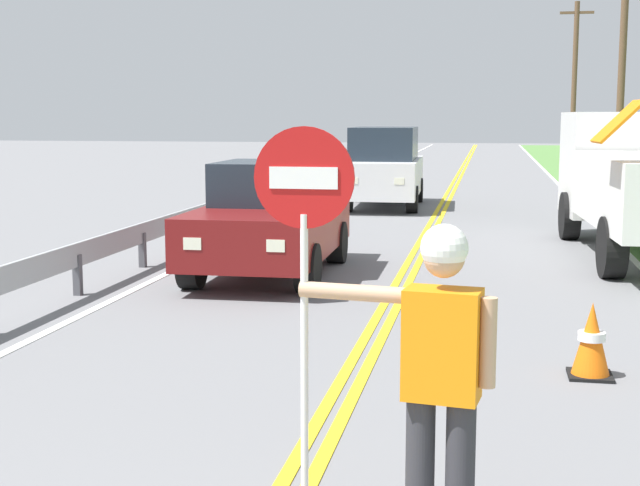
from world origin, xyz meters
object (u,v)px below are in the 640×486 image
Objects in this scene: oncoming_suv_second at (384,167)px; flagger_worker at (440,369)px; stop_sign_paddle at (304,240)px; utility_pole_mid at (622,70)px; oncoming_sedan_nearest at (271,220)px; traffic_cone_lead at (591,341)px; utility_pole_far at (574,78)px.

flagger_worker is at bearing -82.44° from oncoming_suv_second.
utility_pole_mid is (5.88, 31.44, 2.44)m from stop_sign_paddle.
traffic_cone_lead is at bearing -48.35° from oncoming_sedan_nearest.
oncoming_sedan_nearest is 24.81m from utility_pole_mid.
oncoming_suv_second is at bearing 95.30° from stop_sign_paddle.
oncoming_sedan_nearest is at bearing -101.32° from utility_pole_far.
flagger_worker is 0.39× the size of oncoming_suv_second.
utility_pole_far is 12.22× the size of traffic_cone_lead.
flagger_worker is 0.23× the size of utility_pole_mid.
oncoming_suv_second is (0.50, 10.43, 0.23)m from oncoming_sedan_nearest.
utility_pole_mid reaches higher than oncoming_suv_second.
oncoming_sedan_nearest is 0.89× the size of oncoming_suv_second.
utility_pole_mid is 28.45m from traffic_cone_lead.
traffic_cone_lead is (3.69, -15.14, -0.72)m from oncoming_suv_second.
oncoming_suv_second is 0.59× the size of utility_pole_mid.
traffic_cone_lead is (1.19, 3.63, -0.71)m from flagger_worker.
utility_pole_mid reaches higher than oncoming_sedan_nearest.
utility_pole_mid is (5.12, 31.55, 3.11)m from flagger_worker.
utility_pole_mid reaches higher than stop_sign_paddle.
utility_pole_far reaches higher than stop_sign_paddle.
stop_sign_paddle is 18.76m from oncoming_suv_second.
oncoming_sedan_nearest is 0.52× the size of utility_pole_mid.
stop_sign_paddle reaches higher than flagger_worker.
stop_sign_paddle is 8.58m from oncoming_sedan_nearest.
utility_pole_mid is at bearing 79.41° from stop_sign_paddle.
oncoming_sedan_nearest is 5.90× the size of traffic_cone_lead.
stop_sign_paddle is 0.50× the size of oncoming_suv_second.
utility_pole_far is (4.69, 46.72, 3.42)m from flagger_worker.
utility_pole_mid is 11.35× the size of traffic_cone_lead.
oncoming_suv_second is (-1.73, 18.67, -0.65)m from stop_sign_paddle.
traffic_cone_lead is (1.96, 3.53, -1.37)m from stop_sign_paddle.
flagger_worker is at bearing -7.89° from stop_sign_paddle.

